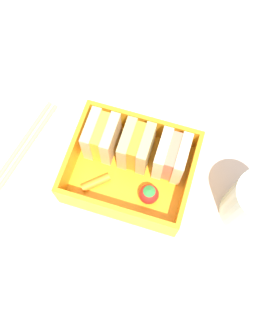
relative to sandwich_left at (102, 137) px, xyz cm
name	(u,v)px	position (x,y,z in cm)	size (l,w,h in cm)	color
ground_plane	(130,177)	(4.90, -2.65, -5.16)	(120.00, 120.00, 2.00)	beige
bento_tray	(130,173)	(4.90, -2.65, -3.56)	(16.50, 13.57, 1.20)	orange
bento_rim	(130,166)	(4.90, -2.65, -0.78)	(16.50, 13.57, 4.36)	orange
sandwich_left	(102,137)	(0.00, 0.00, 0.00)	(3.91, 5.30, 5.92)	#E2B97F
sandwich_center_left	(136,147)	(4.90, 0.00, 0.00)	(3.91, 5.30, 5.92)	tan
sandwich_center	(172,157)	(9.80, 0.00, 0.00)	(3.91, 5.30, 5.92)	beige
carrot_stick_far_left	(96,182)	(0.89, -5.72, -2.42)	(1.08, 1.08, 4.09)	orange
strawberry_far_left	(149,194)	(8.29, -5.40, -1.49)	(2.69, 2.69, 3.29)	red
chopstick_pair	(15,157)	(-11.64, -5.17, -3.81)	(5.61, 19.92, 0.70)	tan
drinking_glass	(253,203)	(21.20, -3.24, 0.33)	(6.54, 6.54, 8.98)	silver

